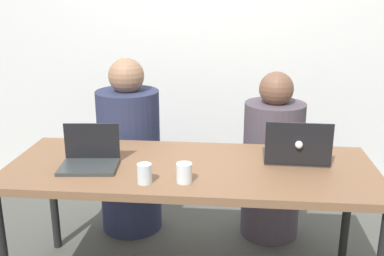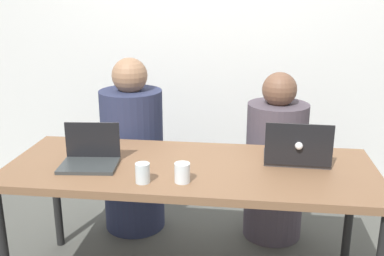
{
  "view_description": "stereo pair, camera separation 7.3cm",
  "coord_description": "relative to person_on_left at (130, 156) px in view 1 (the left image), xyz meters",
  "views": [
    {
      "loc": [
        0.21,
        -2.16,
        1.6
      ],
      "look_at": [
        0.0,
        0.07,
        0.91
      ],
      "focal_mm": 42.0,
      "sensor_mm": 36.0,
      "label": 1
    },
    {
      "loc": [
        0.28,
        -2.15,
        1.6
      ],
      "look_at": [
        0.0,
        0.07,
        0.91
      ],
      "focal_mm": 42.0,
      "sensor_mm": 36.0,
      "label": 2
    }
  ],
  "objects": [
    {
      "name": "back_wall",
      "position": [
        0.48,
        0.77,
        0.68
      ],
      "size": [
        4.95,
        0.1,
        2.41
      ],
      "primitive_type": "cube",
      "color": "silver",
      "rests_on": "ground"
    },
    {
      "name": "water_glass_center",
      "position": [
        0.47,
        -0.85,
        0.24
      ],
      "size": [
        0.07,
        0.07,
        0.09
      ],
      "color": "white",
      "rests_on": "desk"
    },
    {
      "name": "desk",
      "position": [
        0.48,
        -0.64,
        0.14
      ],
      "size": [
        1.9,
        0.74,
        0.73
      ],
      "color": "brown",
      "rests_on": "ground"
    },
    {
      "name": "person_on_left",
      "position": [
        0.0,
        0.0,
        0.0
      ],
      "size": [
        0.5,
        0.5,
        1.19
      ],
      "rotation": [
        0.0,
        0.0,
        3.38
      ],
      "color": "#2A304E",
      "rests_on": "ground"
    },
    {
      "name": "laptop_back_right",
      "position": [
        1.03,
        -0.53,
        0.25
      ],
      "size": [
        0.34,
        0.28,
        0.24
      ],
      "rotation": [
        0.0,
        0.0,
        3.11
      ],
      "color": "#3C3A3C",
      "rests_on": "desk"
    },
    {
      "name": "water_glass_left",
      "position": [
        0.28,
        -0.88,
        0.24
      ],
      "size": [
        0.07,
        0.07,
        0.1
      ],
      "color": "silver",
      "rests_on": "desk"
    },
    {
      "name": "laptop_front_left",
      "position": [
        -0.04,
        -0.7,
        0.25
      ],
      "size": [
        0.31,
        0.26,
        0.21
      ],
      "rotation": [
        0.0,
        0.0,
        0.1
      ],
      "color": "#333738",
      "rests_on": "desk"
    },
    {
      "name": "person_on_right",
      "position": [
        0.96,
        -0.0,
        -0.03
      ],
      "size": [
        0.43,
        0.43,
        1.12
      ],
      "rotation": [
        0.0,
        0.0,
        3.26
      ],
      "color": "#4C424C",
      "rests_on": "ground"
    }
  ]
}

